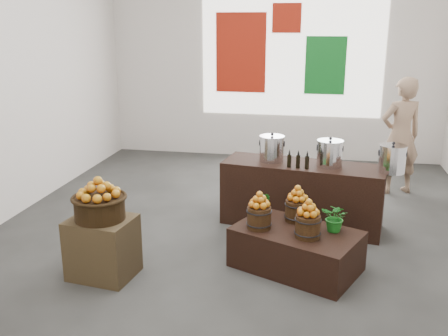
% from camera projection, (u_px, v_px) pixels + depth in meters
% --- Properties ---
extents(ground, '(7.00, 7.00, 0.00)m').
position_uv_depth(ground, '(243.00, 229.00, 6.10)').
color(ground, '#3B3C39').
rests_on(ground, ground).
extents(back_wall, '(6.00, 0.04, 4.00)m').
position_uv_depth(back_wall, '(275.00, 47.00, 8.83)').
color(back_wall, silver).
rests_on(back_wall, ground).
extents(back_opening, '(3.20, 0.02, 2.40)m').
position_uv_depth(back_opening, '(292.00, 48.00, 8.76)').
color(back_opening, white).
rests_on(back_opening, back_wall).
extents(deco_red_left, '(0.90, 0.04, 1.40)m').
position_uv_depth(deco_red_left, '(241.00, 53.00, 8.94)').
color(deco_red_left, '#991B0B').
rests_on(deco_red_left, back_wall).
extents(deco_green_right, '(0.70, 0.04, 1.00)m').
position_uv_depth(deco_green_right, '(325.00, 66.00, 8.73)').
color(deco_green_right, '#0F661E').
rests_on(deco_green_right, back_wall).
extents(deco_red_upper, '(0.50, 0.04, 0.50)m').
position_uv_depth(deco_red_upper, '(287.00, 18.00, 8.63)').
color(deco_red_upper, '#991B0B').
rests_on(deco_red_upper, back_wall).
extents(crate, '(0.66, 0.57, 0.60)m').
position_uv_depth(crate, '(103.00, 247.00, 4.90)').
color(crate, brown).
rests_on(crate, ground).
extents(wicker_basket, '(0.48, 0.48, 0.22)m').
position_uv_depth(wicker_basket, '(100.00, 208.00, 4.78)').
color(wicker_basket, black).
rests_on(wicker_basket, crate).
extents(apples_in_basket, '(0.38, 0.38, 0.20)m').
position_uv_depth(apples_in_basket, '(98.00, 187.00, 4.73)').
color(apples_in_basket, '#930405').
rests_on(apples_in_basket, wicker_basket).
extents(display_table, '(1.41, 1.18, 0.42)m').
position_uv_depth(display_table, '(296.00, 249.00, 5.07)').
color(display_table, black).
rests_on(display_table, ground).
extents(apple_bucket_front_left, '(0.24, 0.24, 0.22)m').
position_uv_depth(apple_bucket_front_left, '(259.00, 218.00, 5.04)').
color(apple_bucket_front_left, '#39220F').
rests_on(apple_bucket_front_left, display_table).
extents(apples_in_bucket_front_left, '(0.18, 0.18, 0.16)m').
position_uv_depth(apples_in_bucket_front_left, '(259.00, 200.00, 4.98)').
color(apples_in_bucket_front_left, '#930405').
rests_on(apples_in_bucket_front_left, apple_bucket_front_left).
extents(apple_bucket_front_right, '(0.24, 0.24, 0.22)m').
position_uv_depth(apple_bucket_front_right, '(308.00, 226.00, 4.82)').
color(apple_bucket_front_right, '#39220F').
rests_on(apple_bucket_front_right, display_table).
extents(apples_in_bucket_front_right, '(0.18, 0.18, 0.16)m').
position_uv_depth(apples_in_bucket_front_right, '(309.00, 208.00, 4.77)').
color(apples_in_bucket_front_right, '#930405').
rests_on(apples_in_bucket_front_right, apple_bucket_front_right).
extents(apple_bucket_rear, '(0.24, 0.24, 0.22)m').
position_uv_depth(apple_bucket_rear, '(297.00, 211.00, 5.22)').
color(apple_bucket_rear, '#39220F').
rests_on(apple_bucket_rear, display_table).
extents(apples_in_bucket_rear, '(0.18, 0.18, 0.16)m').
position_uv_depth(apples_in_bucket_rear, '(297.00, 193.00, 5.17)').
color(apples_in_bucket_rear, '#930405').
rests_on(apples_in_bucket_rear, apple_bucket_rear).
extents(herb_garnish_right, '(0.34, 0.32, 0.30)m').
position_uv_depth(herb_garnish_right, '(336.00, 217.00, 4.94)').
color(herb_garnish_right, '#16681A').
rests_on(herb_garnish_right, display_table).
extents(herb_garnish_left, '(0.17, 0.15, 0.26)m').
position_uv_depth(herb_garnish_left, '(263.00, 204.00, 5.38)').
color(herb_garnish_left, '#16681A').
rests_on(herb_garnish_left, display_table).
extents(counter, '(2.00, 0.91, 0.79)m').
position_uv_depth(counter, '(302.00, 195.00, 6.12)').
color(counter, black).
rests_on(counter, ground).
extents(stock_pot_left, '(0.30, 0.30, 0.30)m').
position_uv_depth(stock_pot_left, '(272.00, 149.00, 6.09)').
color(stock_pot_left, silver).
rests_on(stock_pot_left, counter).
extents(stock_pot_center, '(0.30, 0.30, 0.30)m').
position_uv_depth(stock_pot_center, '(330.00, 154.00, 5.86)').
color(stock_pot_center, silver).
rests_on(stock_pot_center, counter).
extents(stock_pot_right, '(0.30, 0.30, 0.30)m').
position_uv_depth(stock_pot_right, '(392.00, 160.00, 5.63)').
color(stock_pot_right, silver).
rests_on(stock_pot_right, counter).
extents(oil_cruets, '(0.22, 0.08, 0.22)m').
position_uv_depth(oil_cruets, '(300.00, 159.00, 5.80)').
color(oil_cruets, black).
rests_on(oil_cruets, counter).
extents(shopper, '(0.73, 0.61, 1.70)m').
position_uv_depth(shopper, '(400.00, 136.00, 7.18)').
color(shopper, '#8E6F57').
rests_on(shopper, ground).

